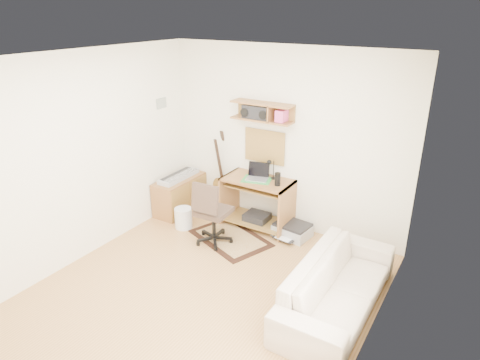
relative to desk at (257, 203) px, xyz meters
The scene contains 22 objects.
floor 1.79m from the desk, 81.16° to the right, with size 3.60×4.00×0.01m, color tan.
ceiling 2.83m from the desk, 81.16° to the right, with size 3.60×4.00×0.01m, color white.
back_wall 1.00m from the desk, 46.22° to the left, with size 3.60×0.01×2.60m, color white.
left_wall 2.49m from the desk, 131.69° to the right, with size 0.01×4.00×2.60m, color white.
right_wall 2.85m from the desk, 39.76° to the right, with size 0.01×4.00×2.60m, color white.
wall_shelf 1.33m from the desk, 101.91° to the left, with size 0.90×0.25×0.26m, color #996636.
cork_board 0.84m from the desk, 97.07° to the left, with size 0.64×0.03×0.49m, color tan.
wall_photo 2.04m from the desk, behind, with size 0.02×0.20×0.15m, color #4C8CBF.
desk is the anchor object (origin of this frame).
laptop 0.49m from the desk, 87.69° to the right, with size 0.31×0.31×0.23m, color silver, non-canonical shape.
speaker 0.58m from the desk, ahead, with size 0.08×0.08×0.18m, color black.
desk_lamp 0.57m from the desk, 38.03° to the left, with size 0.10×0.10×0.29m, color black, non-canonical shape.
pencil_cup 0.51m from the desk, 19.59° to the left, with size 0.06×0.06×0.09m, color navy.
boombox 1.32m from the desk, 127.17° to the left, with size 0.39×0.18×0.20m, color black.
rug 0.65m from the desk, 104.30° to the right, with size 1.10×0.73×0.01m, color #C3B682.
task_chair 0.77m from the desk, 111.11° to the right, with size 0.48×0.48×0.94m, color #3D2E24, non-canonical shape.
cabinet 1.33m from the desk, behind, with size 0.40×0.90×0.55m, color #996636.
music_keyboard 1.34m from the desk, behind, with size 0.24×0.75×0.07m, color #B2B5BA.
guitar 0.84m from the desk, behind, with size 0.35×0.22×1.30m, color olive, non-canonical shape.
waste_basket 1.11m from the desk, 146.12° to the right, with size 0.26×0.26×0.31m, color white.
printer 0.65m from the desk, ahead, with size 0.49×0.38×0.18m, color #A5A8AA.
sofa 2.02m from the desk, 35.33° to the right, with size 1.93×0.56×0.75m, color beige.
Camera 1 is at (2.47, -3.22, 3.04)m, focal length 31.91 mm.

